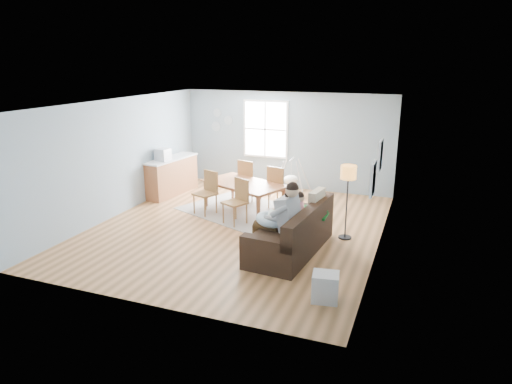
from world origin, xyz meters
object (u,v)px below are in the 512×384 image
at_px(monitor, 163,155).
at_px(floor_lamp, 348,179).
at_px(chair_sw, 208,189).
at_px(father, 280,217).
at_px(chair_se, 238,198).
at_px(counter, 172,176).
at_px(sofa, 293,236).
at_px(storage_cube, 325,287).
at_px(chair_nw, 248,177).
at_px(toddler, 294,209).
at_px(chair_ne, 278,184).
at_px(baby_swing, 291,179).
at_px(dining_table, 243,197).

bearing_deg(monitor, floor_lamp, -13.47).
bearing_deg(monitor, chair_sw, -24.64).
height_order(father, chair_se, father).
bearing_deg(floor_lamp, counter, 162.86).
distance_m(sofa, chair_sw, 2.97).
height_order(storage_cube, chair_nw, chair_nw).
bearing_deg(storage_cube, toddler, 119.55).
bearing_deg(toddler, chair_ne, 115.64).
distance_m(chair_nw, monitor, 2.32).
bearing_deg(toddler, baby_swing, 107.41).
bearing_deg(father, counter, 144.23).
height_order(storage_cube, chair_ne, chair_ne).
xyz_separation_m(father, chair_nw, (-1.86, 3.06, -0.17)).
relative_size(toddler, chair_se, 0.90).
bearing_deg(father, monitor, 147.69).
bearing_deg(chair_nw, dining_table, -76.24).
height_order(dining_table, chair_sw, chair_sw).
xyz_separation_m(storage_cube, dining_table, (-2.79, 3.53, 0.13)).
height_order(toddler, chair_sw, toddler).
distance_m(floor_lamp, chair_ne, 2.41).
xyz_separation_m(chair_nw, chair_ne, (0.93, -0.37, -0.00)).
bearing_deg(counter, toddler, -29.79).
bearing_deg(chair_ne, floor_lamp, -34.88).
bearing_deg(dining_table, floor_lamp, 4.24).
bearing_deg(toddler, chair_sw, 153.10).
height_order(father, chair_nw, father).
bearing_deg(floor_lamp, sofa, -127.39).
relative_size(toddler, dining_table, 0.46).
xyz_separation_m(dining_table, monitor, (-2.40, 0.32, 0.81)).
distance_m(storage_cube, dining_table, 4.50).
bearing_deg(toddler, father, -101.35).
bearing_deg(toddler, chair_nw, 127.87).
bearing_deg(baby_swing, dining_table, -111.60).
relative_size(storage_cube, chair_se, 0.44).
bearing_deg(baby_swing, chair_nw, -133.99).
distance_m(storage_cube, chair_sw, 4.69).
height_order(monitor, baby_swing, monitor).
bearing_deg(chair_ne, chair_nw, 158.08).
height_order(chair_ne, counter, chair_ne).
relative_size(sofa, chair_nw, 2.20).
distance_m(toddler, counter, 4.78).
bearing_deg(dining_table, chair_nw, 126.58).
height_order(storage_cube, counter, counter).
distance_m(sofa, floor_lamp, 1.62).
height_order(storage_cube, chair_se, chair_se).
distance_m(chair_se, chair_ne, 1.37).
height_order(dining_table, baby_swing, baby_swing).
distance_m(dining_table, baby_swing, 1.86).
height_order(chair_ne, monitor, monitor).
relative_size(storage_cube, dining_table, 0.23).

